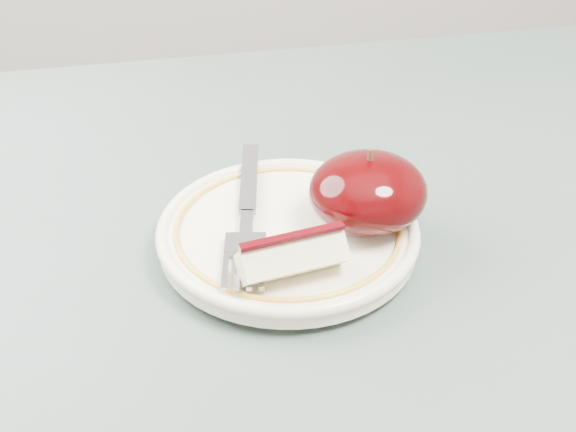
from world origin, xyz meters
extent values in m
cylinder|color=brown|center=(0.40, 0.40, 0.35)|extent=(0.05, 0.05, 0.71)
cube|color=#404F49|center=(0.00, 0.00, 0.73)|extent=(0.90, 0.90, 0.04)
cylinder|color=beige|center=(-0.04, 0.11, 0.75)|extent=(0.10, 0.10, 0.01)
cylinder|color=beige|center=(-0.04, 0.11, 0.76)|extent=(0.18, 0.18, 0.01)
torus|color=beige|center=(-0.04, 0.11, 0.77)|extent=(0.18, 0.18, 0.01)
torus|color=gold|center=(-0.04, 0.11, 0.77)|extent=(0.16, 0.16, 0.00)
ellipsoid|color=black|center=(0.01, 0.10, 0.79)|extent=(0.08, 0.08, 0.05)
cylinder|color=#472D19|center=(0.01, 0.10, 0.82)|extent=(0.00, 0.00, 0.01)
cube|color=beige|center=(-0.05, 0.06, 0.78)|extent=(0.07, 0.04, 0.03)
cube|color=#350105|center=(-0.05, 0.06, 0.80)|extent=(0.07, 0.02, 0.00)
cube|color=gray|center=(-0.06, 0.17, 0.77)|extent=(0.03, 0.09, 0.00)
cube|color=gray|center=(-0.07, 0.11, 0.77)|extent=(0.01, 0.03, 0.00)
cube|color=gray|center=(-0.08, 0.09, 0.77)|extent=(0.03, 0.03, 0.00)
cube|color=gray|center=(-0.07, 0.06, 0.77)|extent=(0.01, 0.04, 0.00)
cube|color=gray|center=(-0.08, 0.06, 0.77)|extent=(0.01, 0.04, 0.00)
cube|color=gray|center=(-0.09, 0.06, 0.77)|extent=(0.01, 0.04, 0.00)
cube|color=gray|center=(-0.09, 0.06, 0.77)|extent=(0.01, 0.04, 0.00)
camera|label=1|loc=(-0.13, -0.33, 1.09)|focal=50.00mm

